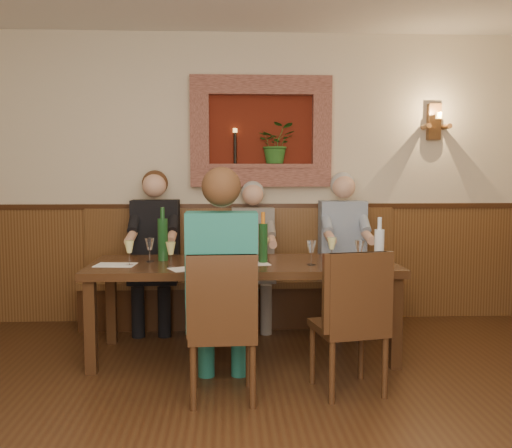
{
  "coord_description": "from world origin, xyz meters",
  "views": [
    {
      "loc": [
        -0.13,
        -2.61,
        1.47
      ],
      "look_at": [
        0.1,
        1.9,
        1.05
      ],
      "focal_mm": 40.0,
      "sensor_mm": 36.0,
      "label": 1
    }
  ],
  "objects_px": {
    "person_bench_left": "(155,263)",
    "wine_bottle_green_b": "(163,238)",
    "chair_near_right": "(349,351)",
    "water_bottle": "(379,248)",
    "bench": "(241,290)",
    "person_chair_front": "(222,300)",
    "chair_near_left": "(222,356)",
    "person_bench_right": "(344,262)",
    "person_bench_mid": "(253,267)",
    "wine_bottle_green_a": "(263,242)",
    "dining_table": "(244,272)",
    "spittoon_bucket": "(236,250)"
  },
  "relations": [
    {
      "from": "person_bench_left",
      "to": "wine_bottle_green_b",
      "type": "height_order",
      "value": "person_bench_left"
    },
    {
      "from": "chair_near_right",
      "to": "water_bottle",
      "type": "height_order",
      "value": "water_bottle"
    },
    {
      "from": "wine_bottle_green_b",
      "to": "bench",
      "type": "bearing_deg",
      "value": 51.32
    },
    {
      "from": "person_chair_front",
      "to": "wine_bottle_green_b",
      "type": "xyz_separation_m",
      "value": [
        -0.48,
        0.91,
        0.31
      ]
    },
    {
      "from": "chair_near_left",
      "to": "water_bottle",
      "type": "relative_size",
      "value": 2.52
    },
    {
      "from": "person_chair_front",
      "to": "water_bottle",
      "type": "xyz_separation_m",
      "value": [
        1.15,
        0.42,
        0.28
      ]
    },
    {
      "from": "chair_near_left",
      "to": "person_bench_right",
      "type": "distance_m",
      "value": 2.09
    },
    {
      "from": "chair_near_right",
      "to": "person_chair_front",
      "type": "relative_size",
      "value": 0.64
    },
    {
      "from": "person_bench_mid",
      "to": "wine_bottle_green_a",
      "type": "height_order",
      "value": "person_bench_mid"
    },
    {
      "from": "dining_table",
      "to": "wine_bottle_green_a",
      "type": "relative_size",
      "value": 6.0
    },
    {
      "from": "person_bench_left",
      "to": "person_bench_mid",
      "type": "bearing_deg",
      "value": 0.2
    },
    {
      "from": "person_bench_left",
      "to": "wine_bottle_green_b",
      "type": "xyz_separation_m",
      "value": [
        0.16,
        -0.7,
        0.32
      ]
    },
    {
      "from": "dining_table",
      "to": "person_bench_left",
      "type": "bearing_deg",
      "value": 133.96
    },
    {
      "from": "person_bench_right",
      "to": "wine_bottle_green_a",
      "type": "bearing_deg",
      "value": -133.93
    },
    {
      "from": "chair_near_left",
      "to": "person_bench_left",
      "type": "xyz_separation_m",
      "value": [
        -0.64,
        1.72,
        0.33
      ]
    },
    {
      "from": "chair_near_left",
      "to": "person_bench_right",
      "type": "xyz_separation_m",
      "value": [
        1.14,
        1.72,
        0.32
      ]
    },
    {
      "from": "chair_near_left",
      "to": "person_chair_front",
      "type": "relative_size",
      "value": 0.65
    },
    {
      "from": "person_chair_front",
      "to": "wine_bottle_green_b",
      "type": "distance_m",
      "value": 1.07
    },
    {
      "from": "dining_table",
      "to": "bench",
      "type": "xyz_separation_m",
      "value": [
        0.0,
        0.94,
        -0.35
      ]
    },
    {
      "from": "person_chair_front",
      "to": "chair_near_right",
      "type": "bearing_deg",
      "value": -1.98
    },
    {
      "from": "chair_near_left",
      "to": "wine_bottle_green_b",
      "type": "height_order",
      "value": "wine_bottle_green_b"
    },
    {
      "from": "person_chair_front",
      "to": "person_bench_right",
      "type": "bearing_deg",
      "value": 54.74
    },
    {
      "from": "bench",
      "to": "chair_near_right",
      "type": "xyz_separation_m",
      "value": [
        0.68,
        -1.75,
        -0.05
      ]
    },
    {
      "from": "dining_table",
      "to": "bench",
      "type": "height_order",
      "value": "bench"
    },
    {
      "from": "chair_near_right",
      "to": "wine_bottle_green_b",
      "type": "relative_size",
      "value": 2.24
    },
    {
      "from": "person_bench_mid",
      "to": "person_chair_front",
      "type": "distance_m",
      "value": 1.64
    },
    {
      "from": "person_bench_left",
      "to": "wine_bottle_green_b",
      "type": "distance_m",
      "value": 0.79
    },
    {
      "from": "chair_near_left",
      "to": "person_chair_front",
      "type": "distance_m",
      "value": 0.36
    },
    {
      "from": "person_chair_front",
      "to": "water_bottle",
      "type": "relative_size",
      "value": 3.9
    },
    {
      "from": "chair_near_right",
      "to": "person_bench_left",
      "type": "bearing_deg",
      "value": 120.83
    },
    {
      "from": "dining_table",
      "to": "wine_bottle_green_a",
      "type": "bearing_deg",
      "value": -6.53
    },
    {
      "from": "person_bench_mid",
      "to": "spittoon_bucket",
      "type": "bearing_deg",
      "value": -100.22
    },
    {
      "from": "chair_near_left",
      "to": "person_bench_mid",
      "type": "relative_size",
      "value": 0.7
    },
    {
      "from": "spittoon_bucket",
      "to": "wine_bottle_green_b",
      "type": "xyz_separation_m",
      "value": [
        -0.58,
        0.28,
        0.06
      ]
    },
    {
      "from": "chair_near_right",
      "to": "water_bottle",
      "type": "bearing_deg",
      "value": 43.71
    },
    {
      "from": "dining_table",
      "to": "spittoon_bucket",
      "type": "distance_m",
      "value": 0.25
    },
    {
      "from": "spittoon_bucket",
      "to": "wine_bottle_green_a",
      "type": "bearing_deg",
      "value": 30.94
    },
    {
      "from": "dining_table",
      "to": "chair_near_left",
      "type": "relative_size",
      "value": 2.48
    },
    {
      "from": "person_bench_right",
      "to": "spittoon_bucket",
      "type": "xyz_separation_m",
      "value": [
        -1.04,
        -0.98,
        0.27
      ]
    },
    {
      "from": "person_bench_mid",
      "to": "spittoon_bucket",
      "type": "xyz_separation_m",
      "value": [
        -0.18,
        -0.99,
        0.3
      ]
    },
    {
      "from": "dining_table",
      "to": "bench",
      "type": "distance_m",
      "value": 1.01
    },
    {
      "from": "person_bench_left",
      "to": "person_bench_mid",
      "type": "relative_size",
      "value": 1.07
    },
    {
      "from": "chair_near_right",
      "to": "wine_bottle_green_a",
      "type": "bearing_deg",
      "value": 112.35
    },
    {
      "from": "dining_table",
      "to": "chair_near_left",
      "type": "bearing_deg",
      "value": -100.51
    },
    {
      "from": "dining_table",
      "to": "wine_bottle_green_a",
      "type": "xyz_separation_m",
      "value": [
        0.15,
        -0.02,
        0.24
      ]
    },
    {
      "from": "person_bench_right",
      "to": "person_bench_mid",
      "type": "bearing_deg",
      "value": 179.82
    },
    {
      "from": "wine_bottle_green_b",
      "to": "chair_near_left",
      "type": "bearing_deg",
      "value": -64.52
    },
    {
      "from": "wine_bottle_green_a",
      "to": "wine_bottle_green_b",
      "type": "height_order",
      "value": "wine_bottle_green_b"
    },
    {
      "from": "person_bench_mid",
      "to": "person_chair_front",
      "type": "xyz_separation_m",
      "value": [
        -0.28,
        -1.61,
        0.06
      ]
    },
    {
      "from": "person_chair_front",
      "to": "wine_bottle_green_b",
      "type": "bearing_deg",
      "value": 118.05
    }
  ]
}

